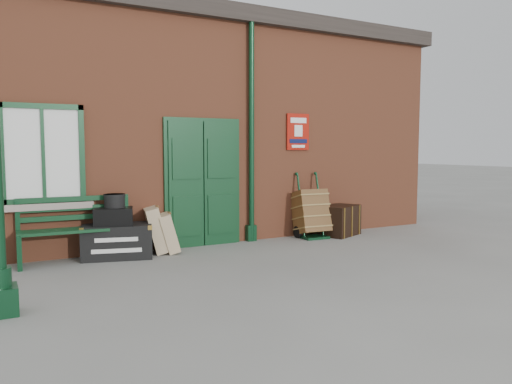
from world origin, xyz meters
TOP-DOWN VIEW (x-y plane):
  - ground at (0.00, 0.00)m, footprint 80.00×80.00m
  - station_building at (-0.00, 3.49)m, footprint 10.30×4.30m
  - bench at (-2.50, 1.22)m, footprint 1.68×0.57m
  - houdini_trunk at (-1.89, 1.18)m, footprint 1.18×0.84m
  - strongbox at (-1.94, 1.18)m, footprint 0.68×0.56m
  - hatbox at (-1.91, 1.21)m, footprint 0.39×0.39m
  - suitcase_back at (-1.23, 1.25)m, footprint 0.48×0.60m
  - suitcase_front at (-1.05, 1.16)m, footprint 0.44×0.54m
  - porter_trolley at (1.86, 1.23)m, footprint 0.64×0.69m
  - dark_trunk at (2.50, 1.14)m, footprint 0.97×0.83m

SIDE VIEW (x-z plane):
  - ground at x=0.00m, z-range 0.00..0.00m
  - houdini_trunk at x=-1.89m, z-range 0.00..0.53m
  - dark_trunk at x=2.50m, z-range 0.00..0.60m
  - suitcase_front at x=-1.05m, z-range 0.00..0.67m
  - suitcase_back at x=-1.23m, z-range 0.00..0.77m
  - porter_trolley at x=1.86m, z-range -0.14..1.10m
  - bench at x=-2.50m, z-range 0.00..1.03m
  - strongbox at x=-1.94m, z-range 0.53..0.80m
  - hatbox at x=-1.91m, z-range 0.80..1.01m
  - station_building at x=0.00m, z-range -0.02..4.34m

